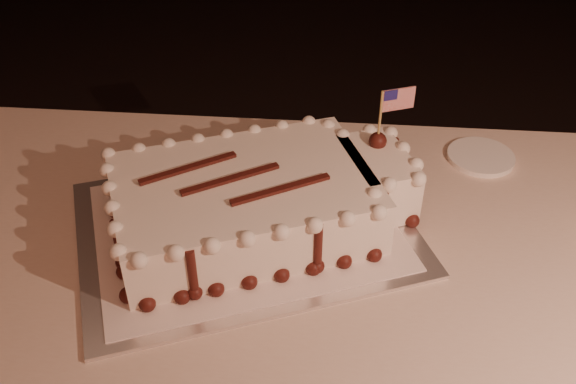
# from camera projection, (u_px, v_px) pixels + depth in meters

# --- Properties ---
(banquet_table) EXTENTS (2.40, 0.80, 0.75)m
(banquet_table) POSITION_uv_depth(u_px,v_px,m) (418.00, 369.00, 1.40)
(banquet_table) COLOR beige
(banquet_table) RESTS_ON ground
(cake_board) EXTENTS (0.73, 0.65, 0.01)m
(cake_board) POSITION_uv_depth(u_px,v_px,m) (245.00, 228.00, 1.20)
(cake_board) COLOR silver
(cake_board) RESTS_ON banquet_table
(doily) EXTENTS (0.65, 0.58, 0.00)m
(doily) POSITION_uv_depth(u_px,v_px,m) (245.00, 226.00, 1.19)
(doily) COLOR white
(doily) RESTS_ON cake_board
(sheet_cake) EXTENTS (0.60, 0.46, 0.23)m
(sheet_cake) POSITION_uv_depth(u_px,v_px,m) (261.00, 199.00, 1.17)
(sheet_cake) COLOR white
(sheet_cake) RESTS_ON doily
(side_plate) EXTENTS (0.14, 0.14, 0.01)m
(side_plate) POSITION_uv_depth(u_px,v_px,m) (481.00, 157.00, 1.38)
(side_plate) COLOR white
(side_plate) RESTS_ON banquet_table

